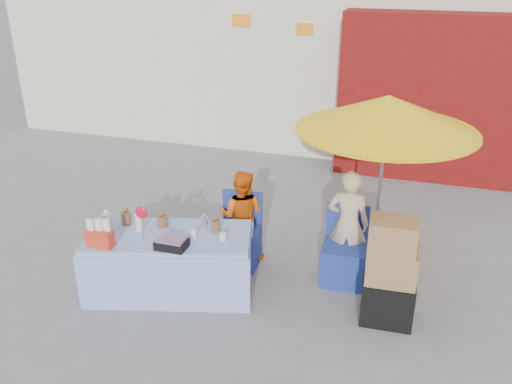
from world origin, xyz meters
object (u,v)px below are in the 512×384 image
(market_table, at_px, (170,262))
(chair_left, at_px, (238,244))
(umbrella, at_px, (387,114))
(vendor_orange, at_px, (242,216))
(chair_right, at_px, (344,260))
(box_stack, at_px, (390,275))
(vendor_beige, at_px, (348,224))

(market_table, bearing_deg, chair_left, 39.67)
(chair_left, height_order, umbrella, umbrella)
(umbrella, bearing_deg, market_table, -153.61)
(umbrella, bearing_deg, vendor_orange, -174.47)
(chair_left, relative_size, chair_right, 1.00)
(vendor_orange, height_order, box_stack, box_stack)
(chair_right, bearing_deg, chair_left, 176.99)
(box_stack, bearing_deg, chair_right, 131.83)
(chair_right, xyz_separation_m, vendor_orange, (-1.25, 0.13, 0.31))
(vendor_orange, bearing_deg, chair_right, 170.86)
(vendor_orange, bearing_deg, market_table, 55.94)
(chair_right, bearing_deg, vendor_beige, 86.64)
(chair_right, distance_m, box_stack, 0.84)
(chair_right, bearing_deg, market_table, -160.20)
(box_stack, bearing_deg, market_table, -176.10)
(market_table, relative_size, box_stack, 1.71)
(market_table, bearing_deg, vendor_orange, 43.95)
(vendor_orange, distance_m, vendor_beige, 1.25)
(umbrella, bearing_deg, box_stack, -75.38)
(vendor_orange, xyz_separation_m, vendor_beige, (1.25, 0.00, 0.08))
(chair_left, bearing_deg, box_stack, -21.39)
(market_table, height_order, chair_left, market_table)
(market_table, height_order, vendor_orange, vendor_orange)
(chair_left, bearing_deg, vendor_orange, 86.64)
(chair_left, relative_size, vendor_beige, 0.66)
(market_table, distance_m, umbrella, 2.79)
(vendor_orange, relative_size, box_stack, 1.00)
(chair_right, height_order, vendor_beige, vendor_beige)
(vendor_orange, height_order, vendor_beige, vendor_beige)
(vendor_beige, height_order, umbrella, umbrella)
(market_table, bearing_deg, vendor_beige, 11.37)
(vendor_beige, distance_m, umbrella, 1.30)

